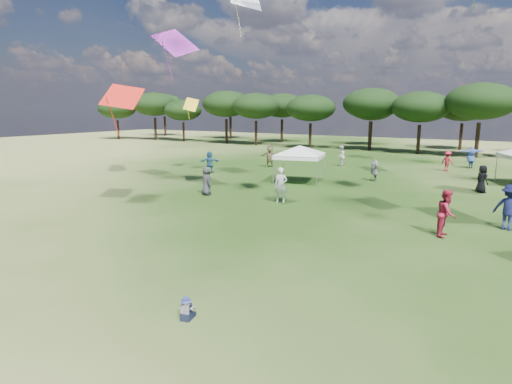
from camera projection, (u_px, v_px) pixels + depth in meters
ground at (109, 352)px, 8.91m from camera, size 140.00×140.00×0.00m
tree_line at (474, 104)px, 46.33m from camera, size 108.78×17.63×7.77m
tent_left at (300, 147)px, 28.63m from camera, size 6.00×6.00×2.85m
toddler at (187, 310)px, 10.25m from camera, size 0.42×0.45×0.57m
festival_crowd at (393, 170)px, 28.89m from camera, size 30.14×23.70×1.92m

